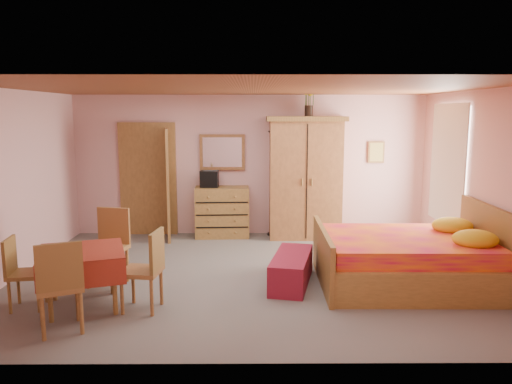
{
  "coord_description": "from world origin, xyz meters",
  "views": [
    {
      "loc": [
        0.05,
        -6.78,
        2.29
      ],
      "look_at": [
        0.1,
        0.3,
        1.15
      ],
      "focal_mm": 35.0,
      "sensor_mm": 36.0,
      "label": 1
    }
  ],
  "objects_px": {
    "bed": "(406,245)",
    "chair_south": "(59,285)",
    "stereo": "(209,179)",
    "chair_east": "(141,270)",
    "chest_of_drawers": "(222,212)",
    "wall_mirror": "(222,152)",
    "sunflower_vase": "(309,101)",
    "wardrobe": "(305,178)",
    "floor_lamp": "(274,184)",
    "chair_west": "(27,273)",
    "bench": "(292,269)",
    "dining_table": "(83,279)",
    "chair_north": "(107,248)"
  },
  "relations": [
    {
      "from": "bed",
      "to": "chair_south",
      "type": "bearing_deg",
      "value": -159.97
    },
    {
      "from": "stereo",
      "to": "chair_east",
      "type": "height_order",
      "value": "stereo"
    },
    {
      "from": "chest_of_drawers",
      "to": "chair_east",
      "type": "height_order",
      "value": "chair_east"
    },
    {
      "from": "wall_mirror",
      "to": "sunflower_vase",
      "type": "bearing_deg",
      "value": -5.53
    },
    {
      "from": "chest_of_drawers",
      "to": "chair_east",
      "type": "relative_size",
      "value": 1.03
    },
    {
      "from": "wardrobe",
      "to": "sunflower_vase",
      "type": "bearing_deg",
      "value": 60.85
    },
    {
      "from": "wardrobe",
      "to": "stereo",
      "type": "bearing_deg",
      "value": 178.17
    },
    {
      "from": "chest_of_drawers",
      "to": "chair_east",
      "type": "xyz_separation_m",
      "value": [
        -0.73,
        -3.46,
        0.01
      ]
    },
    {
      "from": "chest_of_drawers",
      "to": "floor_lamp",
      "type": "bearing_deg",
      "value": 4.21
    },
    {
      "from": "stereo",
      "to": "wardrobe",
      "type": "height_order",
      "value": "wardrobe"
    },
    {
      "from": "sunflower_vase",
      "to": "chair_east",
      "type": "height_order",
      "value": "sunflower_vase"
    },
    {
      "from": "bed",
      "to": "floor_lamp",
      "type": "bearing_deg",
      "value": 121.91
    },
    {
      "from": "sunflower_vase",
      "to": "chair_east",
      "type": "distance_m",
      "value": 4.65
    },
    {
      "from": "chair_south",
      "to": "chair_west",
      "type": "distance_m",
      "value": 0.88
    },
    {
      "from": "chair_west",
      "to": "floor_lamp",
      "type": "bearing_deg",
      "value": 131.56
    },
    {
      "from": "bench",
      "to": "dining_table",
      "type": "bearing_deg",
      "value": -162.64
    },
    {
      "from": "wardrobe",
      "to": "chair_north",
      "type": "relative_size",
      "value": 2.18
    },
    {
      "from": "dining_table",
      "to": "bench",
      "type": "bearing_deg",
      "value": 17.36
    },
    {
      "from": "dining_table",
      "to": "chair_east",
      "type": "height_order",
      "value": "chair_east"
    },
    {
      "from": "chest_of_drawers",
      "to": "chair_south",
      "type": "height_order",
      "value": "chair_south"
    },
    {
      "from": "bench",
      "to": "chair_north",
      "type": "bearing_deg",
      "value": -179.43
    },
    {
      "from": "wall_mirror",
      "to": "wardrobe",
      "type": "xyz_separation_m",
      "value": [
        1.52,
        -0.26,
        -0.44
      ]
    },
    {
      "from": "sunflower_vase",
      "to": "chair_west",
      "type": "bearing_deg",
      "value": -136.6
    },
    {
      "from": "wall_mirror",
      "to": "bench",
      "type": "height_order",
      "value": "wall_mirror"
    },
    {
      "from": "bench",
      "to": "floor_lamp",
      "type": "bearing_deg",
      "value": 92.58
    },
    {
      "from": "dining_table",
      "to": "wardrobe",
      "type": "bearing_deg",
      "value": 48.47
    },
    {
      "from": "sunflower_vase",
      "to": "dining_table",
      "type": "distance_m",
      "value": 5.04
    },
    {
      "from": "wall_mirror",
      "to": "sunflower_vase",
      "type": "xyz_separation_m",
      "value": [
        1.57,
        -0.16,
        0.93
      ]
    },
    {
      "from": "bench",
      "to": "chair_east",
      "type": "xyz_separation_m",
      "value": [
        -1.81,
        -0.86,
        0.27
      ]
    },
    {
      "from": "wall_mirror",
      "to": "chair_south",
      "type": "bearing_deg",
      "value": -108.77
    },
    {
      "from": "chest_of_drawers",
      "to": "bed",
      "type": "height_order",
      "value": "bed"
    },
    {
      "from": "bed",
      "to": "chair_east",
      "type": "height_order",
      "value": "bed"
    },
    {
      "from": "dining_table",
      "to": "chair_north",
      "type": "height_order",
      "value": "chair_north"
    },
    {
      "from": "floor_lamp",
      "to": "chair_south",
      "type": "bearing_deg",
      "value": -120.34
    },
    {
      "from": "sunflower_vase",
      "to": "bed",
      "type": "distance_m",
      "value": 3.45
    },
    {
      "from": "stereo",
      "to": "bed",
      "type": "relative_size",
      "value": 0.14
    },
    {
      "from": "floor_lamp",
      "to": "bed",
      "type": "height_order",
      "value": "floor_lamp"
    },
    {
      "from": "chair_west",
      "to": "bed",
      "type": "bearing_deg",
      "value": 92.1
    },
    {
      "from": "chest_of_drawers",
      "to": "dining_table",
      "type": "bearing_deg",
      "value": -115.4
    },
    {
      "from": "wall_mirror",
      "to": "chair_west",
      "type": "xyz_separation_m",
      "value": [
        -2.08,
        -3.62,
        -1.12
      ]
    },
    {
      "from": "wardrobe",
      "to": "chair_east",
      "type": "height_order",
      "value": "wardrobe"
    },
    {
      "from": "floor_lamp",
      "to": "wardrobe",
      "type": "bearing_deg",
      "value": -16.29
    },
    {
      "from": "chair_west",
      "to": "stereo",
      "type": "bearing_deg",
      "value": 143.94
    },
    {
      "from": "wardrobe",
      "to": "chair_west",
      "type": "relative_size",
      "value": 2.59
    },
    {
      "from": "chest_of_drawers",
      "to": "chair_north",
      "type": "distance_m",
      "value": 2.96
    },
    {
      "from": "bench",
      "to": "chair_south",
      "type": "xyz_separation_m",
      "value": [
        -2.54,
        -1.43,
        0.3
      ]
    },
    {
      "from": "bench",
      "to": "chair_north",
      "type": "xyz_separation_m",
      "value": [
        -2.45,
        -0.02,
        0.31
      ]
    },
    {
      "from": "stereo",
      "to": "chair_west",
      "type": "height_order",
      "value": "stereo"
    },
    {
      "from": "chair_north",
      "to": "chair_west",
      "type": "distance_m",
      "value": 1.06
    },
    {
      "from": "bed",
      "to": "chair_north",
      "type": "bearing_deg",
      "value": -179.0
    }
  ]
}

